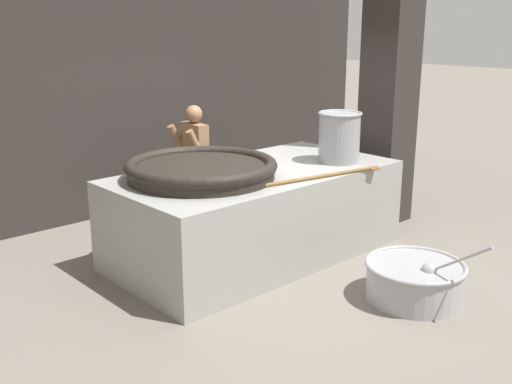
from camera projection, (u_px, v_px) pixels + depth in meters
The scene contains 9 objects.
ground_plane at pixel (256, 254), 6.73m from camera, with size 60.00×60.00×0.00m, color slate.
back_wall at pixel (129, 76), 8.01m from camera, with size 8.83×0.24×3.66m, color #2D2826.
support_pillar at pixel (390, 79), 7.48m from camera, with size 0.54×0.54×3.66m, color #2D2826.
hearth_platform at pixel (256, 213), 6.60m from camera, with size 3.15×1.61×0.97m.
giant_wok_near at pixel (201, 169), 6.11m from camera, with size 1.56×1.56×0.20m.
stock_pot at pixel (339, 136), 6.79m from camera, with size 0.50×0.50×0.57m.
stirring_paddle at pixel (329, 175), 6.19m from camera, with size 1.45×0.34×0.04m.
cook at pixel (194, 161), 7.52m from camera, with size 0.38×0.58×1.54m.
prep_bowl_vegetables at pixel (415, 279), 5.58m from camera, with size 0.94×1.21×0.75m.
Camera 1 is at (-4.25, -4.63, 2.50)m, focal length 42.00 mm.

